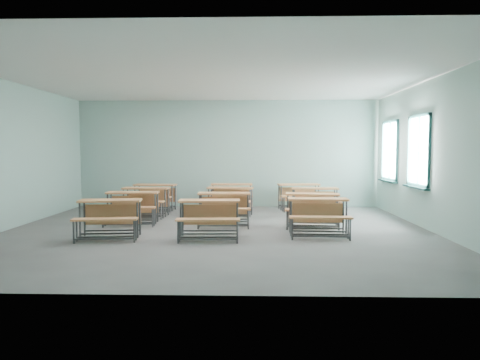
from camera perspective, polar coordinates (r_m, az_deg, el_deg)
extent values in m
cube|color=slate|center=(9.10, -3.07, -6.88)|extent=(9.00, 8.00, 0.02)
cube|color=white|center=(9.06, -3.15, 13.54)|extent=(9.00, 8.00, 0.02)
cube|color=#95BBB1|center=(12.94, -1.67, 3.52)|extent=(9.00, 0.02, 3.20)
cube|color=#95BBB1|center=(4.95, -6.88, 2.73)|extent=(9.00, 0.02, 3.20)
cube|color=#95BBB1|center=(10.33, -28.93, 2.91)|extent=(0.02, 8.00, 3.20)
cube|color=#95BBB1|center=(9.68, 24.60, 3.00)|extent=(0.02, 8.00, 3.20)
cube|color=#174241|center=(12.32, 19.24, 0.16)|extent=(0.06, 1.20, 0.06)
cube|color=#174241|center=(12.32, 19.41, 7.33)|extent=(0.06, 1.20, 0.06)
cube|color=#174241|center=(11.75, 20.18, 3.72)|extent=(0.06, 0.06, 1.60)
cube|color=#174241|center=(12.84, 18.55, 3.76)|extent=(0.06, 0.06, 1.60)
cube|color=#174241|center=(12.29, 19.33, 3.74)|extent=(0.04, 0.04, 1.48)
cube|color=#174241|center=(12.29, 19.33, 3.74)|extent=(0.04, 1.08, 0.04)
cube|color=#174241|center=(12.31, 19.06, -0.12)|extent=(0.14, 1.28, 0.04)
cube|color=white|center=(12.30, 19.44, 3.74)|extent=(0.01, 1.08, 1.48)
cube|color=#174241|center=(10.43, 22.58, -0.58)|extent=(0.06, 1.20, 0.06)
cube|color=#174241|center=(10.43, 22.80, 7.88)|extent=(0.06, 1.20, 0.06)
cube|color=#174241|center=(9.88, 23.88, 3.62)|extent=(0.06, 0.06, 1.60)
cube|color=#174241|center=(10.94, 21.61, 3.68)|extent=(0.06, 0.06, 1.60)
cube|color=#174241|center=(10.41, 22.69, 3.65)|extent=(0.04, 0.04, 1.48)
cube|color=#174241|center=(10.41, 22.69, 3.65)|extent=(0.04, 1.08, 0.04)
cube|color=#174241|center=(10.43, 22.36, -0.91)|extent=(0.14, 1.28, 0.04)
cube|color=white|center=(10.42, 22.82, 3.65)|extent=(0.01, 1.08, 1.48)
cube|color=#C07645|center=(8.76, -16.91, -2.63)|extent=(1.22, 0.53, 0.04)
cube|color=#C07645|center=(8.98, -16.63, -4.41)|extent=(1.12, 0.15, 0.41)
cylinder|color=#3C3E41|center=(8.79, -20.56, -5.13)|extent=(0.04, 0.04, 0.70)
cylinder|color=#3C3E41|center=(8.56, -13.51, -5.23)|extent=(0.04, 0.04, 0.70)
cylinder|color=#3C3E41|center=(9.09, -20.02, -4.83)|extent=(0.04, 0.04, 0.70)
cylinder|color=#3C3E41|center=(8.87, -13.20, -4.90)|extent=(0.04, 0.04, 0.70)
cube|color=#3C3E41|center=(8.70, -17.05, -6.83)|extent=(1.08, 0.15, 0.03)
cube|color=#3C3E41|center=(9.00, -16.62, -6.46)|extent=(1.08, 0.15, 0.03)
cube|color=#C07645|center=(8.34, -17.55, -5.01)|extent=(1.21, 0.38, 0.03)
cylinder|color=#3C3E41|center=(8.42, -21.29, -6.55)|extent=(0.04, 0.04, 0.41)
cylinder|color=#3C3E41|center=(8.18, -13.93, -6.69)|extent=(0.04, 0.04, 0.41)
cylinder|color=#3C3E41|center=(8.60, -20.94, -6.32)|extent=(0.04, 0.04, 0.41)
cylinder|color=#3C3E41|center=(8.37, -13.72, -6.46)|extent=(0.04, 0.04, 0.41)
cube|color=#3C3E41|center=(8.31, -17.65, -7.49)|extent=(1.08, 0.15, 0.03)
cube|color=#3C3E41|center=(8.49, -17.36, -7.24)|extent=(1.08, 0.15, 0.03)
cube|color=#C07645|center=(8.37, -4.10, -2.78)|extent=(1.20, 0.44, 0.04)
cube|color=#C07645|center=(8.59, -4.01, -4.63)|extent=(1.13, 0.06, 0.41)
cylinder|color=#3C3E41|center=(8.31, -7.91, -5.43)|extent=(0.04, 0.04, 0.70)
cylinder|color=#3C3E41|center=(8.25, -0.36, -5.47)|extent=(0.04, 0.04, 0.70)
cylinder|color=#3C3E41|center=(8.62, -7.64, -5.08)|extent=(0.04, 0.04, 0.70)
cylinder|color=#3C3E41|center=(8.56, -0.37, -5.12)|extent=(0.04, 0.04, 0.70)
cube|color=#3C3E41|center=(8.31, -4.14, -7.17)|extent=(1.09, 0.07, 0.03)
cube|color=#3C3E41|center=(8.62, -4.01, -6.77)|extent=(1.09, 0.07, 0.03)
cube|color=#C07645|center=(7.94, -4.30, -5.29)|extent=(1.19, 0.29, 0.03)
cylinder|color=#3C3E41|center=(7.94, -8.28, -6.95)|extent=(0.04, 0.04, 0.41)
cylinder|color=#3C3E41|center=(7.87, -0.35, -7.00)|extent=(0.04, 0.04, 0.41)
cylinder|color=#3C3E41|center=(8.12, -8.10, -6.70)|extent=(0.04, 0.04, 0.41)
cylinder|color=#3C3E41|center=(8.05, -0.36, -6.75)|extent=(0.04, 0.04, 0.41)
cube|color=#3C3E41|center=(7.91, -4.33, -7.89)|extent=(1.09, 0.07, 0.03)
cube|color=#3C3E41|center=(8.09, -4.24, -7.61)|extent=(1.09, 0.07, 0.03)
cube|color=#C07645|center=(8.75, 10.34, -2.54)|extent=(1.20, 0.43, 0.04)
cube|color=#C07645|center=(8.96, 10.17, -4.32)|extent=(1.13, 0.05, 0.41)
cylinder|color=#3C3E41|center=(8.59, 6.82, -5.11)|extent=(0.04, 0.04, 0.70)
cylinder|color=#3C3E41|center=(8.72, 13.99, -5.06)|extent=(0.04, 0.04, 0.70)
cylinder|color=#3C3E41|center=(8.90, 6.70, -4.79)|extent=(0.04, 0.04, 0.70)
cylinder|color=#3C3E41|center=(9.03, 13.62, -4.75)|extent=(0.04, 0.04, 0.70)
cube|color=#3C3E41|center=(8.68, 10.42, -6.74)|extent=(1.09, 0.06, 0.03)
cube|color=#3C3E41|center=(8.99, 10.16, -6.37)|extent=(1.09, 0.06, 0.03)
cube|color=#C07645|center=(8.32, 10.72, -4.92)|extent=(1.19, 0.28, 0.03)
cylinder|color=#3C3E41|center=(8.21, 6.99, -6.57)|extent=(0.04, 0.04, 0.41)
cylinder|color=#3C3E41|center=(8.35, 14.50, -6.49)|extent=(0.04, 0.04, 0.41)
cylinder|color=#3C3E41|center=(8.40, 6.91, -6.34)|extent=(0.04, 0.04, 0.41)
cylinder|color=#3C3E41|center=(8.53, 14.26, -6.26)|extent=(0.04, 0.04, 0.41)
cube|color=#3C3E41|center=(8.29, 10.77, -7.40)|extent=(1.09, 0.06, 0.03)
cube|color=#3C3E41|center=(8.47, 10.60, -7.15)|extent=(1.09, 0.06, 0.03)
cube|color=#C07645|center=(10.27, -14.10, -1.63)|extent=(1.21, 0.47, 0.04)
cube|color=#C07645|center=(10.48, -13.87, -3.17)|extent=(1.13, 0.09, 0.41)
cylinder|color=#3C3E41|center=(10.29, -17.22, -3.76)|extent=(0.04, 0.04, 0.70)
cylinder|color=#3C3E41|center=(10.06, -11.22, -3.83)|extent=(0.04, 0.04, 0.70)
cylinder|color=#3C3E41|center=(10.59, -16.78, -3.53)|extent=(0.04, 0.04, 0.70)
cylinder|color=#3C3E41|center=(10.37, -10.94, -3.59)|extent=(0.04, 0.04, 0.70)
cube|color=#3C3E41|center=(10.20, -14.23, -5.20)|extent=(1.09, 0.10, 0.03)
cube|color=#3C3E41|center=(10.50, -13.87, -4.93)|extent=(1.09, 0.10, 0.03)
cube|color=#C07645|center=(9.84, -14.65, -3.60)|extent=(1.20, 0.32, 0.03)
cylinder|color=#3C3E41|center=(9.92, -17.82, -4.91)|extent=(0.04, 0.04, 0.41)
cylinder|color=#3C3E41|center=(9.68, -11.59, -5.01)|extent=(0.04, 0.04, 0.41)
cylinder|color=#3C3E41|center=(10.10, -17.53, -4.74)|extent=(0.04, 0.04, 0.41)
cylinder|color=#3C3E41|center=(9.86, -11.41, -4.84)|extent=(0.04, 0.04, 0.41)
cube|color=#3C3E41|center=(9.80, -14.73, -5.69)|extent=(1.09, 0.10, 0.03)
cube|color=#3C3E41|center=(9.98, -14.50, -5.51)|extent=(1.09, 0.10, 0.03)
cube|color=#C07645|center=(9.76, -2.12, -1.80)|extent=(1.20, 0.42, 0.04)
cube|color=#C07645|center=(9.97, -2.08, -3.42)|extent=(1.13, 0.05, 0.41)
cylinder|color=#3C3E41|center=(9.68, -5.38, -4.07)|extent=(0.04, 0.04, 0.70)
cylinder|color=#3C3E41|center=(9.64, 1.08, -4.09)|extent=(0.04, 0.04, 0.70)
cylinder|color=#3C3E41|center=(9.99, -5.21, -3.82)|extent=(0.04, 0.04, 0.70)
cylinder|color=#3C3E41|center=(9.95, 1.05, -3.83)|extent=(0.04, 0.04, 0.70)
cube|color=#3C3E41|center=(9.68, -2.15, -5.56)|extent=(1.09, 0.06, 0.03)
cube|color=#3C3E41|center=(9.99, -2.08, -5.26)|extent=(1.09, 0.06, 0.03)
cube|color=#C07645|center=(9.32, -2.23, -3.89)|extent=(1.19, 0.28, 0.03)
cylinder|color=#3C3E41|center=(9.30, -5.62, -5.31)|extent=(0.04, 0.04, 0.41)
cylinder|color=#3C3E41|center=(9.25, 1.12, -5.34)|extent=(0.04, 0.04, 0.41)
cylinder|color=#3C3E41|center=(9.48, -5.50, -5.13)|extent=(0.04, 0.04, 0.41)
cylinder|color=#3C3E41|center=(9.44, 1.10, -5.16)|extent=(0.04, 0.04, 0.41)
cube|color=#3C3E41|center=(9.28, -2.25, -6.10)|extent=(1.09, 0.06, 0.03)
cube|color=#3C3E41|center=(9.47, -2.21, -5.91)|extent=(1.09, 0.06, 0.03)
cube|color=#C07645|center=(9.72, 9.63, -1.88)|extent=(1.22, 0.53, 0.04)
cube|color=#C07645|center=(9.94, 9.58, -3.50)|extent=(1.12, 0.15, 0.41)
cylinder|color=#3C3E41|center=(9.61, 6.38, -4.14)|extent=(0.04, 0.04, 0.70)
cylinder|color=#3C3E41|center=(9.64, 12.88, -4.19)|extent=(0.04, 0.04, 0.70)
cylinder|color=#3C3E41|center=(9.92, 6.44, -3.88)|extent=(0.04, 0.04, 0.70)
cylinder|color=#3C3E41|center=(9.95, 12.72, -3.93)|extent=(0.04, 0.04, 0.70)
cube|color=#3C3E41|center=(9.65, 9.62, -5.65)|extent=(1.08, 0.15, 0.03)
cube|color=#3C3E41|center=(9.96, 9.57, -5.35)|extent=(1.08, 0.15, 0.03)
cube|color=#C07645|center=(9.28, 9.70, -3.98)|extent=(1.21, 0.38, 0.03)
cylinder|color=#3C3E41|center=(9.22, 6.31, -5.40)|extent=(0.04, 0.04, 0.41)
cylinder|color=#3C3E41|center=(9.26, 13.08, -5.44)|extent=(0.04, 0.04, 0.41)
cylinder|color=#3C3E41|center=(9.41, 6.34, -5.21)|extent=(0.04, 0.04, 0.41)
cylinder|color=#3C3E41|center=(9.44, 12.98, -5.26)|extent=(0.04, 0.04, 0.41)
cube|color=#3C3E41|center=(9.25, 9.69, -6.20)|extent=(1.08, 0.15, 0.03)
cube|color=#3C3E41|center=(9.43, 9.65, -6.00)|extent=(1.08, 0.15, 0.03)
cube|color=#C07645|center=(11.35, -12.43, -1.08)|extent=(1.20, 0.46, 0.04)
cube|color=#C07645|center=(11.55, -12.15, -2.49)|extent=(1.13, 0.08, 0.41)
cylinder|color=#3C3E41|center=(11.41, -15.25, -2.97)|extent=(0.04, 0.04, 0.70)
cylinder|color=#3C3E41|center=(11.09, -9.95, -3.09)|extent=(0.04, 0.04, 0.70)
cylinder|color=#3C3E41|center=(11.70, -14.73, -2.79)|extent=(0.04, 0.04, 0.70)
cylinder|color=#3C3E41|center=(11.39, -9.55, -2.89)|extent=(0.04, 0.04, 0.70)
cube|color=#3C3E41|center=(11.27, -12.62, -4.30)|extent=(1.09, 0.09, 0.03)
cube|color=#3C3E41|center=(11.57, -12.16, -4.08)|extent=(1.09, 0.09, 0.03)
cube|color=#C07645|center=(10.93, -13.13, -2.83)|extent=(1.20, 0.31, 0.03)
cylinder|color=#3C3E41|center=(11.04, -15.96, -3.97)|extent=(0.04, 0.04, 0.41)
cylinder|color=#3C3E41|center=(10.71, -10.49, -4.13)|extent=(0.04, 0.04, 0.41)
cylinder|color=#3C3E41|center=(11.22, -15.62, -3.84)|extent=(0.04, 0.04, 0.41)
cylinder|color=#3C3E41|center=(10.89, -10.23, -3.99)|extent=(0.04, 0.04, 0.41)
cube|color=#3C3E41|center=(10.89, -13.25, -4.71)|extent=(1.09, 0.09, 0.03)
cube|color=#3C3E41|center=(11.06, -12.96, -4.57)|extent=(1.09, 0.09, 0.03)
cube|color=#C07645|center=(11.16, -1.30, -1.07)|extent=(1.23, 0.55, 0.04)
cube|color=#C07645|center=(11.37, -1.13, -2.50)|extent=(1.12, 0.17, 0.41)
cylinder|color=#3C3E41|center=(11.16, -4.20, -2.99)|extent=(0.04, 0.04, 0.70)
cylinder|color=#3C3E41|center=(10.96, 1.34, -3.11)|extent=(0.04, 0.04, 0.70)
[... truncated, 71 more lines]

